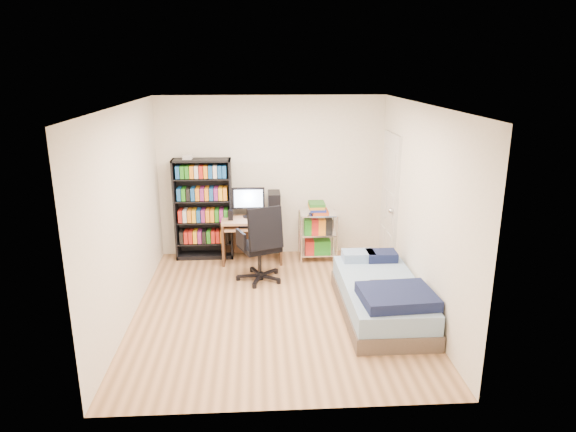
{
  "coord_description": "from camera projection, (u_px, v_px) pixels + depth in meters",
  "views": [
    {
      "loc": [
        -0.21,
        -5.86,
        2.94
      ],
      "look_at": [
        0.17,
        0.4,
        1.08
      ],
      "focal_mm": 32.0,
      "sensor_mm": 36.0,
      "label": 1
    }
  ],
  "objects": [
    {
      "name": "bed",
      "position": [
        382.0,
        297.0,
        6.21
      ],
      "size": [
        0.94,
        1.88,
        0.54
      ],
      "color": "brown",
      "rests_on": "room"
    },
    {
      "name": "wire_cart",
      "position": [
        318.0,
        222.0,
        7.91
      ],
      "size": [
        0.58,
        0.42,
        0.93
      ],
      "rotation": [
        0.0,
        0.0,
        0.01
      ],
      "color": "white",
      "rests_on": "room"
    },
    {
      "name": "media_shelf",
      "position": [
        203.0,
        208.0,
        7.92
      ],
      "size": [
        0.88,
        0.29,
        1.64
      ],
      "color": "black",
      "rests_on": "room"
    },
    {
      "name": "room",
      "position": [
        276.0,
        212.0,
        6.1
      ],
      "size": [
        3.58,
        4.08,
        2.58
      ],
      "color": "tan",
      "rests_on": "ground"
    },
    {
      "name": "door",
      "position": [
        389.0,
        201.0,
        7.56
      ],
      "size": [
        0.12,
        0.8,
        2.0
      ],
      "color": "silver",
      "rests_on": "room"
    },
    {
      "name": "office_chair",
      "position": [
        261.0,
        257.0,
        7.17
      ],
      "size": [
        0.86,
        0.86,
        1.11
      ],
      "rotation": [
        0.0,
        0.0,
        0.38
      ],
      "color": "black",
      "rests_on": "room"
    },
    {
      "name": "computer_desk",
      "position": [
        258.0,
        222.0,
        7.88
      ],
      "size": [
        0.91,
        0.53,
        1.14
      ],
      "color": "tan",
      "rests_on": "room"
    }
  ]
}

